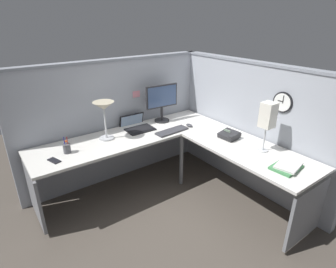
% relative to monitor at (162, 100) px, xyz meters
% --- Properties ---
extents(ground_plane, '(6.80, 6.80, 0.00)m').
position_rel_monitor_xyz_m(ground_plane, '(-0.19, -0.64, -1.02)').
color(ground_plane, '#4C443D').
extents(cubicle_wall_back, '(2.57, 0.12, 1.58)m').
position_rel_monitor_xyz_m(cubicle_wall_back, '(-0.56, 0.23, -0.23)').
color(cubicle_wall_back, '#999EA8').
rests_on(cubicle_wall_back, ground).
extents(cubicle_wall_right, '(0.12, 2.37, 1.58)m').
position_rel_monitor_xyz_m(cubicle_wall_right, '(0.68, -0.90, -0.23)').
color(cubicle_wall_right, '#999EA8').
rests_on(cubicle_wall_right, ground).
extents(desk, '(2.35, 2.15, 0.73)m').
position_rel_monitor_xyz_m(desk, '(-0.34, -0.69, -0.39)').
color(desk, silver).
rests_on(desk, ground).
extents(monitor, '(0.46, 0.20, 0.50)m').
position_rel_monitor_xyz_m(monitor, '(0.00, 0.00, 0.00)').
color(monitor, '#232326').
rests_on(monitor, desk).
extents(laptop, '(0.35, 0.39, 0.22)m').
position_rel_monitor_xyz_m(laptop, '(-0.40, 0.00, -0.27)').
color(laptop, black).
rests_on(laptop, desk).
extents(keyboard, '(0.44, 0.17, 0.02)m').
position_rel_monitor_xyz_m(keyboard, '(-0.11, -0.38, -0.28)').
color(keyboard, '#38383D').
rests_on(keyboard, desk).
extents(computer_mouse, '(0.06, 0.10, 0.03)m').
position_rel_monitor_xyz_m(computer_mouse, '(0.17, -0.37, -0.28)').
color(computer_mouse, '#38383D').
rests_on(computer_mouse, desk).
extents(desk_lamp_dome, '(0.24, 0.24, 0.44)m').
position_rel_monitor_xyz_m(desk_lamp_dome, '(-0.85, -0.09, 0.07)').
color(desk_lamp_dome, '#B7BABF').
rests_on(desk_lamp_dome, desk).
extents(pen_cup, '(0.08, 0.08, 0.18)m').
position_rel_monitor_xyz_m(pen_cup, '(-1.33, -0.19, -0.24)').
color(pen_cup, '#4C4C51').
rests_on(pen_cup, desk).
extents(cell_phone, '(0.11, 0.16, 0.01)m').
position_rel_monitor_xyz_m(cell_phone, '(-1.49, -0.29, -0.29)').
color(cell_phone, black).
rests_on(cell_phone, desk).
extents(office_phone, '(0.20, 0.22, 0.11)m').
position_rel_monitor_xyz_m(office_phone, '(0.31, -0.93, -0.26)').
color(office_phone, '#232326').
rests_on(office_phone, desk).
extents(book_stack, '(0.31, 0.25, 0.04)m').
position_rel_monitor_xyz_m(book_stack, '(0.23, -1.71, -0.27)').
color(book_stack, '#3F7F4C').
rests_on(book_stack, desk).
extents(desk_lamp_paper, '(0.13, 0.13, 0.53)m').
position_rel_monitor_xyz_m(desk_lamp_paper, '(0.36, -1.35, 0.09)').
color(desk_lamp_paper, '#B7BABF').
rests_on(desk_lamp_paper, desk).
extents(wall_clock, '(0.04, 0.22, 0.22)m').
position_rel_monitor_xyz_m(wall_clock, '(0.62, -1.34, 0.19)').
color(wall_clock, black).
extents(pinned_note_leftmost, '(0.11, 0.00, 0.08)m').
position_rel_monitor_xyz_m(pinned_note_leftmost, '(-0.28, 0.18, 0.09)').
color(pinned_note_leftmost, pink).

